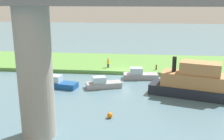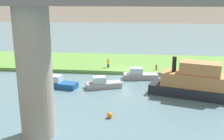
{
  "view_description": "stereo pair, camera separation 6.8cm",
  "coord_description": "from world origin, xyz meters",
  "px_view_note": "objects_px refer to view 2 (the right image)",
  "views": [
    {
      "loc": [
        -2.73,
        35.93,
        10.32
      ],
      "look_at": [
        0.8,
        5.0,
        2.0
      ],
      "focal_mm": 43.34,
      "sensor_mm": 36.0,
      "label": 1
    },
    {
      "loc": [
        -2.8,
        35.92,
        10.32
      ],
      "look_at": [
        0.8,
        5.0,
        2.0
      ],
      "focal_mm": 43.34,
      "sensor_mm": 36.0,
      "label": 2
    }
  ],
  "objects_px": {
    "motorboat_white": "(140,75)",
    "marker_buoy": "(110,115)",
    "bridge_pylon": "(35,74)",
    "motorboat_red": "(58,83)",
    "pontoon_yellow": "(191,82)",
    "riverboat_paddlewheel": "(207,78)",
    "mooring_post": "(156,67)",
    "skiff_small": "(103,84)",
    "person_on_bank": "(108,63)"
  },
  "relations": [
    {
      "from": "mooring_post",
      "to": "pontoon_yellow",
      "type": "bearing_deg",
      "value": 110.61
    },
    {
      "from": "person_on_bank",
      "to": "mooring_post",
      "type": "xyz_separation_m",
      "value": [
        -6.92,
        0.53,
        -0.35
      ]
    },
    {
      "from": "motorboat_white",
      "to": "riverboat_paddlewheel",
      "type": "relative_size",
      "value": 1.0
    },
    {
      "from": "skiff_small",
      "to": "motorboat_red",
      "type": "relative_size",
      "value": 0.98
    },
    {
      "from": "mooring_post",
      "to": "motorboat_red",
      "type": "relative_size",
      "value": 0.16
    },
    {
      "from": "person_on_bank",
      "to": "skiff_small",
      "type": "bearing_deg",
      "value": 92.49
    },
    {
      "from": "pontoon_yellow",
      "to": "motorboat_white",
      "type": "height_order",
      "value": "pontoon_yellow"
    },
    {
      "from": "motorboat_white",
      "to": "motorboat_red",
      "type": "bearing_deg",
      "value": 26.03
    },
    {
      "from": "person_on_bank",
      "to": "pontoon_yellow",
      "type": "height_order",
      "value": "pontoon_yellow"
    },
    {
      "from": "mooring_post",
      "to": "pontoon_yellow",
      "type": "height_order",
      "value": "pontoon_yellow"
    },
    {
      "from": "skiff_small",
      "to": "riverboat_paddlewheel",
      "type": "xyz_separation_m",
      "value": [
        -12.73,
        -3.75,
        0.03
      ]
    },
    {
      "from": "pontoon_yellow",
      "to": "marker_buoy",
      "type": "xyz_separation_m",
      "value": [
        8.05,
        6.58,
        -1.3
      ]
    },
    {
      "from": "mooring_post",
      "to": "skiff_small",
      "type": "bearing_deg",
      "value": 47.59
    },
    {
      "from": "mooring_post",
      "to": "marker_buoy",
      "type": "relative_size",
      "value": 1.42
    },
    {
      "from": "riverboat_paddlewheel",
      "to": "marker_buoy",
      "type": "height_order",
      "value": "riverboat_paddlewheel"
    },
    {
      "from": "skiff_small",
      "to": "motorboat_white",
      "type": "height_order",
      "value": "motorboat_white"
    },
    {
      "from": "bridge_pylon",
      "to": "motorboat_red",
      "type": "height_order",
      "value": "bridge_pylon"
    },
    {
      "from": "person_on_bank",
      "to": "pontoon_yellow",
      "type": "relative_size",
      "value": 0.16
    },
    {
      "from": "mooring_post",
      "to": "riverboat_paddlewheel",
      "type": "xyz_separation_m",
      "value": [
        -6.15,
        3.46,
        -0.33
      ]
    },
    {
      "from": "bridge_pylon",
      "to": "riverboat_paddlewheel",
      "type": "height_order",
      "value": "bridge_pylon"
    },
    {
      "from": "bridge_pylon",
      "to": "marker_buoy",
      "type": "height_order",
      "value": "bridge_pylon"
    },
    {
      "from": "motorboat_white",
      "to": "bridge_pylon",
      "type": "bearing_deg",
      "value": 65.13
    },
    {
      "from": "bridge_pylon",
      "to": "pontoon_yellow",
      "type": "xyz_separation_m",
      "value": [
        -13.1,
        -10.29,
        -3.36
      ]
    },
    {
      "from": "motorboat_white",
      "to": "riverboat_paddlewheel",
      "type": "bearing_deg",
      "value": 176.91
    },
    {
      "from": "mooring_post",
      "to": "skiff_small",
      "type": "distance_m",
      "value": 9.77
    },
    {
      "from": "bridge_pylon",
      "to": "skiff_small",
      "type": "height_order",
      "value": "bridge_pylon"
    },
    {
      "from": "skiff_small",
      "to": "motorboat_white",
      "type": "relative_size",
      "value": 0.95
    },
    {
      "from": "person_on_bank",
      "to": "mooring_post",
      "type": "height_order",
      "value": "person_on_bank"
    },
    {
      "from": "pontoon_yellow",
      "to": "skiff_small",
      "type": "distance_m",
      "value": 10.09
    },
    {
      "from": "person_on_bank",
      "to": "skiff_small",
      "type": "distance_m",
      "value": 7.78
    },
    {
      "from": "marker_buoy",
      "to": "pontoon_yellow",
      "type": "bearing_deg",
      "value": -140.73
    },
    {
      "from": "motorboat_white",
      "to": "marker_buoy",
      "type": "xyz_separation_m",
      "value": [
        2.43,
        12.42,
        -0.28
      ]
    },
    {
      "from": "riverboat_paddlewheel",
      "to": "mooring_post",
      "type": "bearing_deg",
      "value": -29.37
    },
    {
      "from": "motorboat_red",
      "to": "marker_buoy",
      "type": "xyz_separation_m",
      "value": [
        -7.13,
        7.75,
        -0.26
      ]
    },
    {
      "from": "skiff_small",
      "to": "mooring_post",
      "type": "bearing_deg",
      "value": -132.41
    },
    {
      "from": "pontoon_yellow",
      "to": "motorboat_red",
      "type": "distance_m",
      "value": 15.26
    },
    {
      "from": "pontoon_yellow",
      "to": "person_on_bank",
      "type": "bearing_deg",
      "value": -42.45
    },
    {
      "from": "motorboat_red",
      "to": "bridge_pylon",
      "type": "bearing_deg",
      "value": 100.3
    },
    {
      "from": "mooring_post",
      "to": "motorboat_white",
      "type": "distance_m",
      "value": 3.79
    },
    {
      "from": "motorboat_white",
      "to": "marker_buoy",
      "type": "relative_size",
      "value": 9.24
    },
    {
      "from": "bridge_pylon",
      "to": "riverboat_paddlewheel",
      "type": "relative_size",
      "value": 2.12
    },
    {
      "from": "skiff_small",
      "to": "marker_buoy",
      "type": "relative_size",
      "value": 8.82
    },
    {
      "from": "skiff_small",
      "to": "motorboat_red",
      "type": "distance_m",
      "value": 5.29
    },
    {
      "from": "mooring_post",
      "to": "bridge_pylon",
      "type": "bearing_deg",
      "value": 62.93
    },
    {
      "from": "bridge_pylon",
      "to": "motorboat_red",
      "type": "distance_m",
      "value": 12.45
    },
    {
      "from": "skiff_small",
      "to": "riverboat_paddlewheel",
      "type": "bearing_deg",
      "value": -163.59
    },
    {
      "from": "person_on_bank",
      "to": "motorboat_white",
      "type": "distance_m",
      "value": 5.86
    },
    {
      "from": "skiff_small",
      "to": "motorboat_red",
      "type": "bearing_deg",
      "value": 5.03
    },
    {
      "from": "bridge_pylon",
      "to": "mooring_post",
      "type": "bearing_deg",
      "value": -117.07
    },
    {
      "from": "mooring_post",
      "to": "motorboat_white",
      "type": "height_order",
      "value": "motorboat_white"
    }
  ]
}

